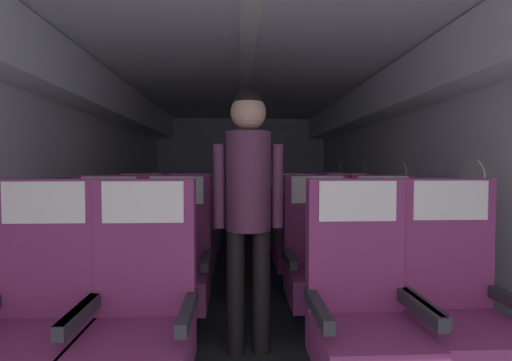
{
  "coord_description": "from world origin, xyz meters",
  "views": [
    {
      "loc": [
        -0.07,
        -0.24,
        1.16
      ],
      "look_at": [
        0.11,
        3.59,
        1.02
      ],
      "focal_mm": 25.96,
      "sensor_mm": 36.0,
      "label": 1
    }
  ],
  "objects_px": {
    "seat_a_left_aisle": "(139,319)",
    "seat_a_left_window": "(36,320)",
    "seat_d_right_window": "(287,224)",
    "flight_attendant": "(248,192)",
    "seat_b_right_window": "(320,264)",
    "seat_d_right_aisle": "(326,224)",
    "seat_c_left_window": "(140,241)",
    "seat_c_right_aisle": "(348,239)",
    "seat_a_right_window": "(363,314)",
    "seat_c_left_aisle": "(190,240)",
    "seat_d_left_window": "(160,226)",
    "seat_a_right_aisle": "(460,311)",
    "seat_c_right_window": "(299,239)",
    "seat_d_left_aisle": "(200,225)",
    "seat_b_left_window": "(106,267)",
    "seat_b_right_aisle": "(387,263)",
    "seat_b_left_aisle": "(175,266)"
  },
  "relations": [
    {
      "from": "seat_a_right_window",
      "to": "seat_d_left_window",
      "type": "bearing_deg",
      "value": 119.13
    },
    {
      "from": "seat_d_left_aisle",
      "to": "seat_a_left_aisle",
      "type": "bearing_deg",
      "value": -89.96
    },
    {
      "from": "seat_b_left_aisle",
      "to": "seat_d_right_window",
      "type": "distance_m",
      "value": 2.11
    },
    {
      "from": "seat_a_right_window",
      "to": "seat_d_left_window",
      "type": "height_order",
      "value": "same"
    },
    {
      "from": "seat_d_left_aisle",
      "to": "seat_d_right_aisle",
      "type": "height_order",
      "value": "same"
    },
    {
      "from": "seat_a_right_aisle",
      "to": "seat_d_right_window",
      "type": "distance_m",
      "value": 2.77
    },
    {
      "from": "seat_c_left_aisle",
      "to": "seat_a_right_window",
      "type": "bearing_deg",
      "value": -60.09
    },
    {
      "from": "seat_c_left_aisle",
      "to": "seat_c_right_aisle",
      "type": "xyz_separation_m",
      "value": [
        1.53,
        -0.01,
        0.0
      ]
    },
    {
      "from": "seat_b_right_aisle",
      "to": "seat_b_left_window",
      "type": "bearing_deg",
      "value": 179.93
    },
    {
      "from": "seat_b_right_window",
      "to": "seat_d_right_window",
      "type": "bearing_deg",
      "value": 89.86
    },
    {
      "from": "seat_b_right_aisle",
      "to": "seat_c_right_window",
      "type": "xyz_separation_m",
      "value": [
        -0.49,
        0.91,
        0.0
      ]
    },
    {
      "from": "seat_a_left_aisle",
      "to": "seat_d_right_aisle",
      "type": "relative_size",
      "value": 1.0
    },
    {
      "from": "seat_a_right_aisle",
      "to": "seat_d_right_aisle",
      "type": "relative_size",
      "value": 1.0
    },
    {
      "from": "seat_d_left_aisle",
      "to": "seat_b_left_aisle",
      "type": "bearing_deg",
      "value": -89.57
    },
    {
      "from": "seat_a_right_window",
      "to": "seat_c_left_window",
      "type": "height_order",
      "value": "same"
    },
    {
      "from": "seat_b_left_window",
      "to": "seat_a_right_window",
      "type": "bearing_deg",
      "value": -31.03
    },
    {
      "from": "seat_c_right_window",
      "to": "flight_attendant",
      "type": "relative_size",
      "value": 0.68
    },
    {
      "from": "seat_b_right_aisle",
      "to": "seat_c_left_aisle",
      "type": "bearing_deg",
      "value": 149.48
    },
    {
      "from": "seat_a_left_aisle",
      "to": "seat_a_right_aisle",
      "type": "distance_m",
      "value": 1.53
    },
    {
      "from": "seat_c_right_aisle",
      "to": "seat_d_right_window",
      "type": "distance_m",
      "value": 1.05
    },
    {
      "from": "seat_a_left_aisle",
      "to": "seat_a_right_window",
      "type": "bearing_deg",
      "value": 0.2
    },
    {
      "from": "seat_a_right_aisle",
      "to": "seat_c_right_window",
      "type": "height_order",
      "value": "same"
    },
    {
      "from": "seat_b_left_aisle",
      "to": "flight_attendant",
      "type": "xyz_separation_m",
      "value": [
        0.51,
        -0.34,
        0.55
      ]
    },
    {
      "from": "seat_a_right_aisle",
      "to": "seat_d_left_aisle",
      "type": "height_order",
      "value": "same"
    },
    {
      "from": "seat_a_right_window",
      "to": "seat_b_right_window",
      "type": "height_order",
      "value": "same"
    },
    {
      "from": "seat_b_right_window",
      "to": "seat_d_right_aisle",
      "type": "xyz_separation_m",
      "value": [
        0.48,
        1.8,
        0.0
      ]
    },
    {
      "from": "seat_a_left_aisle",
      "to": "seat_d_left_window",
      "type": "distance_m",
      "value": 2.77
    },
    {
      "from": "seat_d_right_window",
      "to": "seat_c_left_window",
      "type": "bearing_deg",
      "value": -149.0
    },
    {
      "from": "seat_c_right_aisle",
      "to": "flight_attendant",
      "type": "relative_size",
      "value": 0.68
    },
    {
      "from": "seat_c_left_window",
      "to": "seat_b_right_aisle",
      "type": "bearing_deg",
      "value": -24.4
    },
    {
      "from": "seat_b_left_window",
      "to": "seat_d_right_aisle",
      "type": "relative_size",
      "value": 1.0
    },
    {
      "from": "seat_c_left_window",
      "to": "seat_c_right_aisle",
      "type": "height_order",
      "value": "same"
    },
    {
      "from": "seat_a_right_window",
      "to": "seat_c_right_aisle",
      "type": "distance_m",
      "value": 1.87
    },
    {
      "from": "seat_c_right_aisle",
      "to": "seat_d_left_window",
      "type": "xyz_separation_m",
      "value": [
        -2.0,
        0.92,
        0.0
      ]
    },
    {
      "from": "seat_c_left_window",
      "to": "seat_c_left_aisle",
      "type": "bearing_deg",
      "value": -0.83
    },
    {
      "from": "seat_c_right_window",
      "to": "seat_c_left_aisle",
      "type": "bearing_deg",
      "value": 179.95
    },
    {
      "from": "seat_c_right_aisle",
      "to": "seat_d_right_aisle",
      "type": "relative_size",
      "value": 1.0
    },
    {
      "from": "seat_a_left_aisle",
      "to": "seat_a_left_window",
      "type": "bearing_deg",
      "value": 179.1
    },
    {
      "from": "seat_b_right_aisle",
      "to": "flight_attendant",
      "type": "bearing_deg",
      "value": -161.08
    },
    {
      "from": "seat_c_right_aisle",
      "to": "seat_d_left_aisle",
      "type": "distance_m",
      "value": 1.78
    },
    {
      "from": "seat_d_right_window",
      "to": "flight_attendant",
      "type": "xyz_separation_m",
      "value": [
        -0.53,
        -2.18,
        0.55
      ]
    },
    {
      "from": "seat_a_left_aisle",
      "to": "flight_attendant",
      "type": "distance_m",
      "value": 0.94
    },
    {
      "from": "seat_a_left_window",
      "to": "seat_d_left_aisle",
      "type": "xyz_separation_m",
      "value": [
        0.47,
        2.71,
        0.0
      ]
    },
    {
      "from": "seat_c_left_window",
      "to": "seat_d_left_window",
      "type": "distance_m",
      "value": 0.9
    },
    {
      "from": "seat_b_left_window",
      "to": "seat_d_right_window",
      "type": "distance_m",
      "value": 2.38
    },
    {
      "from": "seat_a_right_aisle",
      "to": "seat_c_right_aisle",
      "type": "distance_m",
      "value": 1.79
    },
    {
      "from": "seat_b_right_window",
      "to": "seat_c_left_window",
      "type": "distance_m",
      "value": 1.77
    },
    {
      "from": "seat_d_right_window",
      "to": "seat_b_right_window",
      "type": "bearing_deg",
      "value": -90.14
    },
    {
      "from": "seat_a_left_window",
      "to": "seat_c_left_aisle",
      "type": "distance_m",
      "value": 1.88
    },
    {
      "from": "seat_b_left_window",
      "to": "seat_d_right_aisle",
      "type": "height_order",
      "value": "same"
    }
  ]
}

